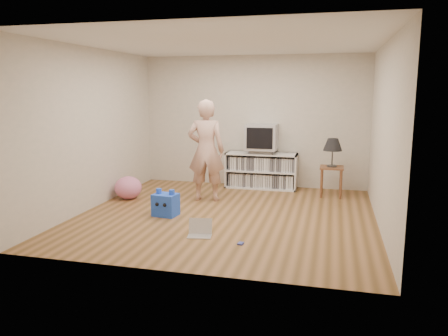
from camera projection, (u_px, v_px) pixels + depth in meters
name	position (u px, v px, depth m)	size (l,w,h in m)	color
ground	(227.00, 215.00, 6.82)	(4.50, 4.50, 0.00)	brown
walls	(227.00, 132.00, 6.59)	(4.52, 4.52, 2.60)	silver
ceiling	(227.00, 43.00, 6.36)	(4.50, 4.50, 0.01)	white
media_unit	(261.00, 170.00, 8.65)	(1.40, 0.45, 0.70)	white
dvd_deck	(262.00, 151.00, 8.57)	(0.45, 0.35, 0.07)	gray
crt_tv	(262.00, 137.00, 8.52)	(0.60, 0.53, 0.50)	#A7A7AC
side_table	(331.00, 174.00, 7.95)	(0.42, 0.42, 0.55)	brown
table_lamp	(333.00, 145.00, 7.85)	(0.34, 0.34, 0.52)	#333333
person	(206.00, 151.00, 7.59)	(0.65, 0.42, 1.77)	#D7A793
laptop	(200.00, 231.00, 5.85)	(0.35, 0.30, 0.22)	silver
playing_cards	(241.00, 243.00, 5.52)	(0.07, 0.09, 0.02)	#3E4AA7
plush_blue	(166.00, 204.00, 6.76)	(0.39, 0.35, 0.42)	blue
plush_pink	(128.00, 188.00, 7.79)	(0.48, 0.48, 0.41)	pink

